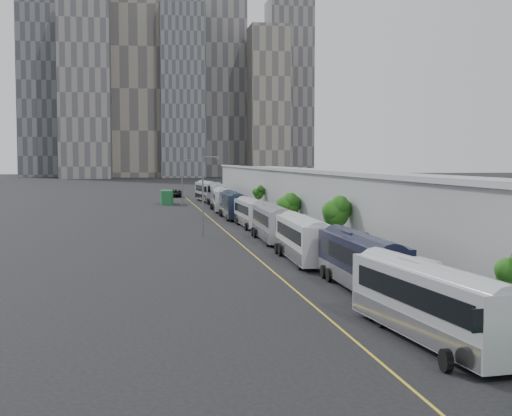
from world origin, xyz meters
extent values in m
plane|color=black|center=(0.00, 0.00, 0.00)|extent=(800.00, 800.00, 0.00)
cube|color=gray|center=(9.00, 55.00, 0.06)|extent=(10.00, 170.00, 0.12)
cube|color=gold|center=(-1.50, 55.00, 0.01)|extent=(0.12, 160.00, 0.02)
cube|color=gray|center=(13.00, 55.00, 3.40)|extent=(12.00, 160.00, 6.80)
cube|color=gray|center=(13.00, 55.00, 5.85)|extent=(12.45, 160.40, 2.57)
cube|color=gray|center=(7.10, 55.00, 7.00)|extent=(0.30, 160.00, 0.40)
cube|color=slate|center=(-35.00, 300.00, 47.50)|extent=(22.00, 22.00, 95.00)
cube|color=gray|center=(-12.00, 320.00, 60.00)|extent=(26.00, 24.00, 120.00)
cube|color=slate|center=(8.00, 310.00, 40.00)|extent=(20.00, 20.00, 80.00)
cube|color=slate|center=(28.00, 330.00, 52.50)|extent=(24.00, 24.00, 105.00)
cube|color=gray|center=(48.00, 305.00, 35.00)|extent=(18.00, 18.00, 70.00)
cube|color=slate|center=(-55.00, 340.00, 55.00)|extent=(28.00, 26.00, 110.00)
cube|color=slate|center=(65.00, 340.00, 45.00)|extent=(22.00, 22.00, 90.00)
cube|color=#A9AAB4|center=(1.82, 5.84, 1.83)|extent=(3.70, 12.53, 2.99)
cube|color=black|center=(1.82, 5.65, 2.37)|extent=(3.61, 11.06, 1.02)
cube|color=silver|center=(1.82, 5.84, 0.87)|extent=(3.71, 12.29, 0.96)
cube|color=#A9AAB4|center=(1.82, 7.27, 3.47)|extent=(1.44, 2.20, 0.28)
cube|color=black|center=(2.68, 18.98, 1.83)|extent=(2.49, 12.38, 3.00)
cube|color=black|center=(2.68, 18.79, 2.37)|extent=(2.55, 10.90, 1.02)
cube|color=silver|center=(2.68, 18.98, 0.87)|extent=(2.53, 12.14, 0.96)
cube|color=black|center=(2.68, 20.41, 3.48)|extent=(1.24, 2.10, 0.29)
cube|color=silver|center=(1.91, 32.18, 1.86)|extent=(2.93, 12.65, 3.05)
cube|color=black|center=(1.91, 31.98, 2.41)|extent=(2.94, 11.15, 1.04)
cube|color=silver|center=(1.91, 32.18, 0.89)|extent=(2.96, 12.40, 0.98)
cube|color=silver|center=(1.91, 33.63, 3.53)|extent=(1.33, 2.17, 0.29)
cube|color=gray|center=(2.07, 46.91, 1.86)|extent=(2.87, 12.65, 3.05)
cube|color=black|center=(2.07, 46.71, 2.41)|extent=(2.89, 11.14, 1.04)
cube|color=silver|center=(2.07, 46.91, 0.89)|extent=(2.90, 12.40, 0.98)
cube|color=gray|center=(2.07, 48.36, 3.53)|extent=(1.32, 2.16, 0.29)
cube|color=#B8BCC3|center=(2.21, 62.22, 1.78)|extent=(2.59, 12.05, 2.91)
cube|color=black|center=(2.21, 62.03, 2.30)|extent=(2.63, 10.61, 0.99)
cube|color=silver|center=(2.21, 62.22, 0.85)|extent=(2.63, 11.81, 0.93)
cube|color=#B8BCC3|center=(2.21, 63.60, 3.37)|extent=(1.23, 2.05, 0.28)
cube|color=#172034|center=(1.66, 75.47, 1.92)|extent=(2.82, 12.98, 3.14)
cube|color=black|center=(1.66, 75.27, 2.48)|extent=(2.85, 11.43, 1.07)
cube|color=silver|center=(1.66, 75.47, 0.91)|extent=(2.86, 12.73, 1.00)
cube|color=#172034|center=(1.66, 76.96, 3.63)|extent=(1.33, 2.21, 0.30)
cube|color=silver|center=(1.70, 89.96, 1.88)|extent=(3.39, 12.85, 3.08)
cube|color=black|center=(1.70, 89.76, 2.44)|extent=(3.35, 11.33, 1.05)
cube|color=silver|center=(1.70, 89.96, 0.90)|extent=(3.41, 12.60, 0.99)
cube|color=silver|center=(1.70, 91.42, 3.57)|extent=(1.41, 2.23, 0.29)
cube|color=gray|center=(2.48, 102.71, 2.04)|extent=(3.91, 13.97, 3.34)
cube|color=black|center=(2.48, 102.50, 2.64)|extent=(3.83, 12.33, 1.14)
cube|color=silver|center=(2.48, 102.71, 0.97)|extent=(3.92, 13.70, 1.07)
cube|color=gray|center=(2.48, 104.30, 3.87)|extent=(1.57, 2.44, 0.32)
cube|color=#A2A4AC|center=(1.86, 116.65, 2.05)|extent=(3.89, 14.00, 3.35)
cube|color=black|center=(1.86, 116.44, 2.65)|extent=(3.81, 12.35, 1.14)
cube|color=silver|center=(1.86, 116.65, 0.97)|extent=(3.91, 13.73, 1.07)
cube|color=#A2A4AC|center=(1.86, 118.25, 3.88)|extent=(1.57, 2.44, 0.32)
cylinder|color=black|center=(6.08, 6.45, 1.54)|extent=(0.18, 0.18, 3.08)
sphere|color=#1A5814|center=(6.08, 6.45, 3.04)|extent=(1.44, 1.44, 1.44)
cylinder|color=black|center=(5.66, 35.65, 1.93)|extent=(0.18, 0.18, 3.86)
sphere|color=#1A5814|center=(5.66, 35.65, 3.88)|extent=(2.29, 2.29, 2.29)
cylinder|color=black|center=(5.52, 55.61, 1.51)|extent=(0.18, 0.18, 3.03)
sphere|color=#1A5814|center=(5.52, 55.61, 3.16)|extent=(2.56, 2.56, 2.56)
cylinder|color=black|center=(6.09, 79.64, 1.72)|extent=(0.18, 0.18, 3.44)
sphere|color=#1A5814|center=(6.09, 79.64, 3.37)|extent=(1.42, 1.42, 1.42)
cylinder|color=#59595E|center=(-4.55, 52.44, 4.34)|extent=(0.18, 0.18, 8.69)
cylinder|color=#59595E|center=(-3.65, 52.44, 8.59)|extent=(1.80, 0.14, 0.14)
cube|color=#59595E|center=(-2.85, 52.44, 8.44)|extent=(0.50, 0.22, 0.18)
cylinder|color=#59595E|center=(-3.96, 102.21, 4.17)|extent=(0.18, 0.18, 8.34)
cylinder|color=#59595E|center=(-3.06, 102.21, 8.24)|extent=(1.80, 0.14, 0.14)
cube|color=#59595E|center=(-2.26, 102.21, 8.09)|extent=(0.50, 0.22, 0.18)
cube|color=#174B26|center=(-6.49, 109.67, 1.29)|extent=(2.28, 6.54, 2.59)
imported|color=black|center=(-3.60, 134.19, 0.83)|extent=(3.47, 6.27, 1.66)
camera|label=1|loc=(-11.13, -24.49, 8.33)|focal=50.00mm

